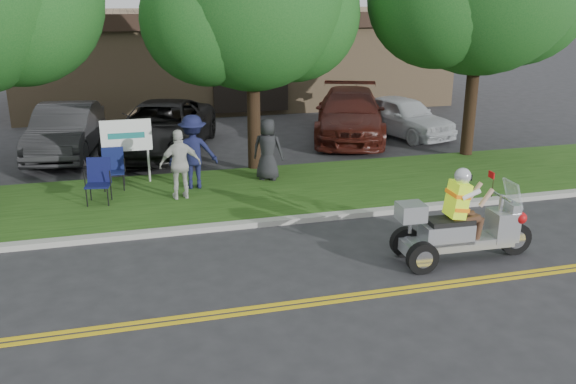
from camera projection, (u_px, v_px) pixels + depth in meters
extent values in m
plane|color=#28282B|center=(314.00, 287.00, 10.36)|extent=(120.00, 120.00, 0.00)
cube|color=gold|center=(324.00, 303.00, 9.83)|extent=(60.00, 0.10, 0.01)
cube|color=gold|center=(321.00, 299.00, 9.97)|extent=(60.00, 0.10, 0.01)
cube|color=#A8A89E|center=(272.00, 222.00, 13.14)|extent=(60.00, 0.25, 0.12)
cube|color=#1F4512|center=(252.00, 192.00, 15.11)|extent=(60.00, 4.00, 0.10)
cube|color=#9E7F5B|center=(232.00, 56.00, 27.65)|extent=(18.00, 8.00, 4.00)
cube|color=black|center=(249.00, 21.00, 23.40)|extent=(18.00, 0.30, 0.60)
sphere|color=#154C19|center=(16.00, 0.00, 14.36)|extent=(4.05, 4.05, 4.05)
cylinder|color=#332114|center=(253.00, 96.00, 16.43)|extent=(0.36, 0.36, 4.20)
sphere|color=#154C19|center=(293.00, 14.00, 16.34)|extent=(3.60, 3.60, 3.60)
sphere|color=#154C19|center=(207.00, 19.00, 15.32)|extent=(3.36, 3.36, 3.36)
cylinder|color=#332114|center=(473.00, 78.00, 17.75)|extent=(0.36, 0.36, 4.76)
cylinder|color=silver|center=(109.00, 167.00, 15.41)|extent=(0.06, 0.06, 1.10)
cylinder|color=silver|center=(149.00, 165.00, 15.66)|extent=(0.06, 0.06, 1.10)
cube|color=white|center=(126.00, 135.00, 15.28)|extent=(1.25, 0.06, 0.80)
cylinder|color=black|center=(515.00, 239.00, 11.59)|extent=(0.63, 0.16, 0.62)
cylinder|color=black|center=(422.00, 258.00, 10.80)|extent=(0.59, 0.17, 0.58)
cylinder|color=black|center=(405.00, 242.00, 11.49)|extent=(0.59, 0.17, 0.58)
cube|color=#ACAFB6|center=(461.00, 242.00, 11.33)|extent=(1.99, 0.54, 0.19)
cube|color=#ACAFB6|center=(446.00, 233.00, 11.19)|extent=(0.95, 0.51, 0.36)
cube|color=black|center=(450.00, 221.00, 11.14)|extent=(0.85, 0.46, 0.10)
cube|color=#ACAFB6|center=(502.00, 225.00, 11.43)|extent=(0.48, 0.51, 0.57)
cube|color=silver|center=(513.00, 194.00, 11.27)|extent=(0.21, 0.48, 0.51)
cube|color=#ACAFB6|center=(411.00, 212.00, 10.89)|extent=(0.48, 0.45, 0.31)
sphere|color=#B20C0F|center=(519.00, 217.00, 11.28)|extent=(0.23, 0.23, 0.23)
cube|color=#C9FF1A|center=(457.00, 199.00, 11.03)|extent=(0.37, 0.43, 0.68)
sphere|color=silver|center=(463.00, 176.00, 10.91)|extent=(0.30, 0.30, 0.30)
cylinder|color=black|center=(104.00, 184.00, 14.88)|extent=(0.03, 0.03, 0.42)
cylinder|color=black|center=(124.00, 183.00, 14.98)|extent=(0.03, 0.03, 0.42)
cylinder|color=black|center=(105.00, 179.00, 15.27)|extent=(0.03, 0.03, 0.42)
cylinder|color=black|center=(124.00, 178.00, 15.37)|extent=(0.03, 0.03, 0.42)
cube|color=#0F1749|center=(114.00, 172.00, 15.05)|extent=(0.54, 0.50, 0.04)
cube|color=#0F1749|center=(113.00, 159.00, 15.18)|extent=(0.53, 0.17, 0.57)
cylinder|color=black|center=(87.00, 198.00, 13.87)|extent=(0.03, 0.03, 0.43)
cylinder|color=black|center=(108.00, 197.00, 13.91)|extent=(0.03, 0.03, 0.43)
cylinder|color=black|center=(91.00, 192.00, 14.28)|extent=(0.03, 0.03, 0.43)
cylinder|color=black|center=(111.00, 191.00, 14.32)|extent=(0.03, 0.03, 0.43)
cube|color=#0E1242|center=(98.00, 185.00, 14.02)|extent=(0.61, 0.57, 0.04)
cube|color=#0E1242|center=(99.00, 170.00, 14.15)|extent=(0.56, 0.24, 0.59)
imported|color=silver|center=(180.00, 164.00, 14.26)|extent=(1.01, 0.49, 1.66)
imported|color=#16193D|center=(193.00, 152.00, 15.02)|extent=(1.24, 0.78, 1.84)
imported|color=black|center=(268.00, 149.00, 15.71)|extent=(0.94, 0.81, 1.62)
imported|color=#2A2A2C|center=(66.00, 131.00, 18.48)|extent=(2.22, 4.85, 1.54)
imported|color=black|center=(161.00, 128.00, 18.80)|extent=(4.21, 6.11, 1.55)
imported|color=#43160F|center=(350.00, 114.00, 20.74)|extent=(4.05, 6.02, 1.62)
imported|color=silver|center=(403.00, 116.00, 21.02)|extent=(2.77, 4.35, 1.38)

